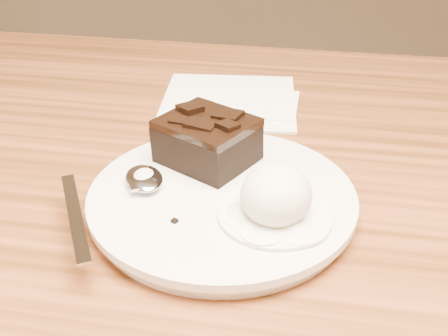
% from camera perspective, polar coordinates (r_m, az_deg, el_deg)
% --- Properties ---
extents(plate, '(0.24, 0.24, 0.02)m').
position_cam_1_polar(plate, '(0.51, -0.20, -3.44)').
color(plate, silver).
rests_on(plate, dining_table).
extents(brownie, '(0.11, 0.10, 0.04)m').
position_cam_1_polar(brownie, '(0.55, -1.71, 2.54)').
color(brownie, black).
rests_on(brownie, plate).
extents(ice_cream_scoop, '(0.06, 0.06, 0.05)m').
position_cam_1_polar(ice_cream_scoop, '(0.47, 5.32, -2.72)').
color(ice_cream_scoop, '#EDE7CE').
rests_on(ice_cream_scoop, plate).
extents(melt_puddle, '(0.10, 0.10, 0.00)m').
position_cam_1_polar(melt_puddle, '(0.48, 5.20, -4.69)').
color(melt_puddle, white).
rests_on(melt_puddle, plate).
extents(spoon, '(0.12, 0.18, 0.01)m').
position_cam_1_polar(spoon, '(0.52, -8.12, -1.21)').
color(spoon, silver).
rests_on(spoon, plate).
extents(napkin, '(0.19, 0.19, 0.01)m').
position_cam_1_polar(napkin, '(0.73, 0.49, 6.96)').
color(napkin, white).
rests_on(napkin, dining_table).
extents(crumb_a, '(0.01, 0.01, 0.00)m').
position_cam_1_polar(crumb_a, '(0.46, 0.97, -6.64)').
color(crumb_a, black).
rests_on(crumb_a, plate).
extents(crumb_b, '(0.01, 0.01, 0.00)m').
position_cam_1_polar(crumb_b, '(0.47, -5.05, -5.40)').
color(crumb_b, black).
rests_on(crumb_b, plate).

